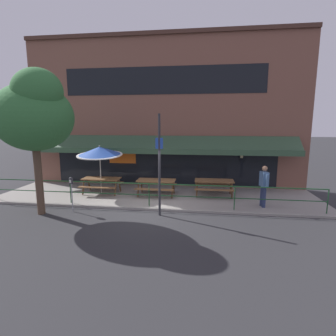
{
  "coord_description": "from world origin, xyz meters",
  "views": [
    {
      "loc": [
        2.17,
        -9.96,
        3.53
      ],
      "look_at": [
        0.61,
        1.6,
        1.5
      ],
      "focal_mm": 28.0,
      "sensor_mm": 36.0,
      "label": 1
    }
  ],
  "objects": [
    {
      "name": "ground_plane",
      "position": [
        0.0,
        0.0,
        0.0
      ],
      "size": [
        120.0,
        120.0,
        0.0
      ],
      "primitive_type": "plane",
      "color": "#2D2D30"
    },
    {
      "name": "patio_deck",
      "position": [
        0.0,
        2.0,
        0.05
      ],
      "size": [
        15.0,
        4.0,
        0.1
      ],
      "primitive_type": "cube",
      "color": "gray",
      "rests_on": "ground"
    },
    {
      "name": "restaurant_building",
      "position": [
        0.0,
        4.23,
        4.02
      ],
      "size": [
        15.0,
        1.6,
        8.09
      ],
      "color": "brown",
      "rests_on": "ground"
    },
    {
      "name": "patio_railing",
      "position": [
        0.0,
        0.3,
        0.8
      ],
      "size": [
        13.84,
        0.04,
        0.97
      ],
      "color": "#194723",
      "rests_on": "patio_deck"
    },
    {
      "name": "picnic_table_left",
      "position": [
        -2.71,
        1.95,
        0.71
      ],
      "size": [
        1.8,
        1.42,
        0.76
      ],
      "color": "brown",
      "rests_on": "patio_deck"
    },
    {
      "name": "picnic_table_centre",
      "position": [
        0.01,
        1.93,
        0.71
      ],
      "size": [
        1.8,
        1.42,
        0.76
      ],
      "color": "brown",
      "rests_on": "patio_deck"
    },
    {
      "name": "picnic_table_right",
      "position": [
        2.72,
        2.23,
        0.71
      ],
      "size": [
        1.8,
        1.42,
        0.76
      ],
      "color": "brown",
      "rests_on": "patio_deck"
    },
    {
      "name": "patio_umbrella_left",
      "position": [
        -2.71,
        1.88,
        2.18
      ],
      "size": [
        2.14,
        2.14,
        2.39
      ],
      "color": "#B7B2A8",
      "rests_on": "patio_deck"
    },
    {
      "name": "pedestrian_walking",
      "position": [
        4.66,
        0.87,
        1.06
      ],
      "size": [
        0.31,
        0.61,
        1.71
      ],
      "color": "navy",
      "rests_on": "patio_deck"
    },
    {
      "name": "parking_meter_near",
      "position": [
        -2.96,
        -0.51,
        1.15
      ],
      "size": [
        0.15,
        0.16,
        1.42
      ],
      "color": "gray",
      "rests_on": "ground"
    },
    {
      "name": "street_sign_pole",
      "position": [
        0.57,
        -0.45,
        1.98
      ],
      "size": [
        0.28,
        0.09,
        3.85
      ],
      "color": "#2D2D33",
      "rests_on": "ground"
    },
    {
      "name": "street_tree_curbside",
      "position": [
        -3.97,
        -0.96,
        3.87
      ],
      "size": [
        2.93,
        2.64,
        5.41
      ],
      "color": "brown",
      "rests_on": "ground"
    }
  ]
}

